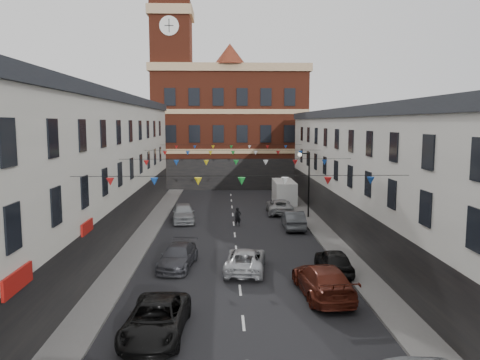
{
  "coord_description": "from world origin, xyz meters",
  "views": [
    {
      "loc": [
        -0.81,
        -27.32,
        8.64
      ],
      "look_at": [
        0.43,
        8.65,
        4.2
      ],
      "focal_mm": 35.0,
      "sensor_mm": 36.0,
      "label": 1
    }
  ],
  "objects": [
    {
      "name": "pavement_right",
      "position": [
        6.9,
        2.0,
        0.07
      ],
      "size": [
        1.8,
        64.0,
        0.15
      ],
      "primitive_type": "cube",
      "color": "#605E5B",
      "rests_on": "ground"
    },
    {
      "name": "car_right_e",
      "position": [
        4.85,
        9.95,
        0.75
      ],
      "size": [
        1.7,
        4.58,
        1.5
      ],
      "primitive_type": "imported",
      "rotation": [
        0.0,
        0.0,
        3.12
      ],
      "color": "#414548",
      "rests_on": "ground"
    },
    {
      "name": "distant_hill",
      "position": [
        -4.0,
        62.0,
        5.0
      ],
      "size": [
        40.0,
        14.0,
        10.0
      ],
      "primitive_type": "cube",
      "color": "#2A4721",
      "rests_on": "ground"
    },
    {
      "name": "terrace_left",
      "position": [
        -11.78,
        1.0,
        5.35
      ],
      "size": [
        8.4,
        56.0,
        10.7
      ],
      "color": "beige",
      "rests_on": "ground"
    },
    {
      "name": "street_lamp",
      "position": [
        6.55,
        14.0,
        3.9
      ],
      "size": [
        1.1,
        0.36,
        6.0
      ],
      "color": "black",
      "rests_on": "ground"
    },
    {
      "name": "pavement_left",
      "position": [
        -6.9,
        2.0,
        0.07
      ],
      "size": [
        1.8,
        64.0,
        0.15
      ],
      "primitive_type": "cube",
      "color": "#605E5B",
      "rests_on": "ground"
    },
    {
      "name": "car_right_d",
      "position": [
        5.49,
        -1.39,
        0.7
      ],
      "size": [
        1.66,
        4.14,
        1.41
      ],
      "primitive_type": "imported",
      "rotation": [
        0.0,
        0.0,
        3.14
      ],
      "color": "black",
      "rests_on": "ground"
    },
    {
      "name": "car_left_d",
      "position": [
        -3.6,
        0.01,
        0.67
      ],
      "size": [
        2.46,
        4.81,
        1.34
      ],
      "primitive_type": "imported",
      "rotation": [
        0.0,
        0.0,
        -0.13
      ],
      "color": "#36373D",
      "rests_on": "ground"
    },
    {
      "name": "pedestrian",
      "position": [
        0.33,
        11.08,
        0.79
      ],
      "size": [
        0.67,
        0.55,
        1.58
      ],
      "primitive_type": "imported",
      "rotation": [
        0.0,
        0.0,
        0.35
      ],
      "color": "black",
      "rests_on": "ground"
    },
    {
      "name": "civic_building",
      "position": [
        0.0,
        37.95,
        8.14
      ],
      "size": [
        20.6,
        13.3,
        18.5
      ],
      "color": "maroon",
      "rests_on": "ground"
    },
    {
      "name": "ground",
      "position": [
        0.0,
        0.0,
        0.0
      ],
      "size": [
        160.0,
        160.0,
        0.0
      ],
      "primitive_type": "plane",
      "color": "black",
      "rests_on": "ground"
    },
    {
      "name": "white_van",
      "position": [
        5.6,
        21.87,
        1.22
      ],
      "size": [
        2.18,
        5.56,
        2.45
      ],
      "primitive_type": "cube",
      "rotation": [
        0.0,
        0.0,
        -0.01
      ],
      "color": "silver",
      "rests_on": "ground"
    },
    {
      "name": "car_left_e",
      "position": [
        -4.38,
        12.97,
        0.81
      ],
      "size": [
        2.41,
        4.93,
        1.62
      ],
      "primitive_type": "imported",
      "rotation": [
        0.0,
        0.0,
        0.11
      ],
      "color": "gray",
      "rests_on": "ground"
    },
    {
      "name": "car_right_c",
      "position": [
        4.11,
        -4.94,
        0.8
      ],
      "size": [
        2.62,
        5.65,
        1.6
      ],
      "primitive_type": "imported",
      "rotation": [
        0.0,
        0.0,
        3.21
      ],
      "color": "#5A1D12",
      "rests_on": "ground"
    },
    {
      "name": "clock_tower",
      "position": [
        -7.5,
        35.0,
        14.93
      ],
      "size": [
        5.6,
        5.6,
        30.0
      ],
      "color": "maroon",
      "rests_on": "ground"
    },
    {
      "name": "car_left_c",
      "position": [
        -3.6,
        -9.1,
        0.71
      ],
      "size": [
        2.63,
        5.21,
        1.41
      ],
      "primitive_type": "imported",
      "rotation": [
        0.0,
        0.0,
        -0.06
      ],
      "color": "black",
      "rests_on": "ground"
    },
    {
      "name": "moving_car",
      "position": [
        0.42,
        -0.85,
        0.67
      ],
      "size": [
        2.79,
        5.06,
        1.34
      ],
      "primitive_type": "imported",
      "rotation": [
        0.0,
        0.0,
        3.02
      ],
      "color": "#ABADB2",
      "rests_on": "ground"
    },
    {
      "name": "terrace_right",
      "position": [
        11.78,
        1.0,
        4.85
      ],
      "size": [
        8.4,
        56.0,
        9.7
      ],
      "color": "silver",
      "rests_on": "ground"
    },
    {
      "name": "car_right_f",
      "position": [
        4.46,
        16.49,
        0.7
      ],
      "size": [
        2.42,
        5.06,
        1.39
      ],
      "primitive_type": "imported",
      "rotation": [
        0.0,
        0.0,
        3.12
      ],
      "color": "#9FA1A3",
      "rests_on": "ground"
    }
  ]
}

